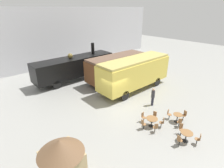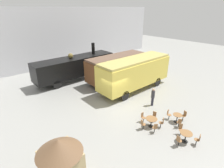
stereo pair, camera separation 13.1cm
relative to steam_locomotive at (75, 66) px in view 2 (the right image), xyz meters
name	(u,v)px [view 2 (the right image)]	position (x,y,z in m)	size (l,w,h in m)	color
ground_plane	(116,102)	(-0.27, -8.18, -1.83)	(80.00, 80.00, 0.00)	gray
backdrop_wall	(49,39)	(-0.27, 7.08, 2.67)	(44.00, 0.15, 9.00)	silver
steam_locomotive	(75,66)	(0.00, 0.00, 0.00)	(10.71, 2.59, 4.47)	black
passenger_coach_wooden	(117,66)	(3.70, -3.94, 0.13)	(8.22, 2.41, 3.36)	brown
passenger_coach_vintage	(135,72)	(3.56, -7.18, 0.32)	(9.23, 2.75, 3.66)	#E0C64C
cafe_table_near	(177,117)	(1.37, -13.98, -1.29)	(0.73, 0.73, 0.73)	black
cafe_table_mid	(151,120)	(-0.72, -12.93, -1.23)	(0.92, 0.92, 0.74)	black
cafe_table_far	(186,135)	(-0.30, -15.61, -1.24)	(0.85, 0.85, 0.75)	black
cafe_chair_0	(184,115)	(2.07, -14.21, -1.32)	(0.39, 0.37, 0.87)	black
cafe_chair_1	(169,114)	(1.21, -13.26, -1.32)	(0.36, 0.38, 0.87)	black
cafe_chair_2	(179,122)	(0.82, -14.48, -1.32)	(0.40, 0.40, 0.87)	black
cafe_chair_3	(143,124)	(-1.52, -12.71, -1.32)	(0.38, 0.36, 0.87)	black
cafe_chair_4	(155,127)	(-1.17, -13.62, -1.32)	(0.40, 0.40, 0.87)	black
cafe_chair_5	(162,122)	(-0.20, -13.57, -1.32)	(0.40, 0.41, 0.87)	black
cafe_chair_6	(154,116)	(0.06, -12.63, -1.32)	(0.39, 0.38, 0.87)	black
cafe_chair_7	(143,117)	(-0.76, -12.10, -1.32)	(0.36, 0.36, 0.87)	black
cafe_chair_8	(181,129)	(0.17, -14.96, -1.32)	(0.40, 0.40, 0.87)	black
cafe_chair_9	(179,140)	(-1.10, -15.52, -1.32)	(0.37, 0.36, 0.87)	black
cafe_chair_10	(198,139)	(0.02, -16.34, -1.32)	(0.38, 0.40, 0.87)	black
visitor_person	(153,96)	(2.07, -10.93, -0.84)	(0.34, 0.34, 1.81)	#262633
ticket_kiosk	(61,161)	(-8.33, -12.96, -0.16)	(2.34, 2.34, 3.00)	tan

